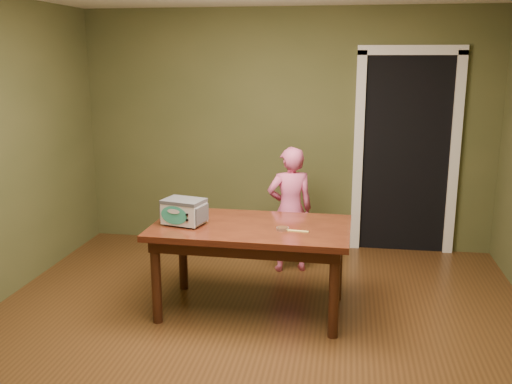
% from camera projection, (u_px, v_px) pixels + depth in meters
% --- Properties ---
extents(floor, '(5.00, 5.00, 0.00)m').
position_uv_depth(floor, '(245.00, 351.00, 4.15)').
color(floor, '#523217').
rests_on(floor, ground).
extents(room_shell, '(4.52, 5.02, 2.61)m').
position_uv_depth(room_shell, '(244.00, 116.00, 3.75)').
color(room_shell, brown).
rests_on(room_shell, ground).
extents(doorway, '(1.10, 0.66, 2.25)m').
position_uv_depth(doorway, '(403.00, 151.00, 6.37)').
color(doorway, black).
rests_on(doorway, ground).
extents(dining_table, '(1.62, 0.93, 0.75)m').
position_uv_depth(dining_table, '(251.00, 237.00, 4.66)').
color(dining_table, '#39160D').
rests_on(dining_table, floor).
extents(toy_oven, '(0.38, 0.30, 0.21)m').
position_uv_depth(toy_oven, '(184.00, 211.00, 4.63)').
color(toy_oven, '#4C4F54').
rests_on(toy_oven, dining_table).
extents(baking_pan, '(0.10, 0.10, 0.02)m').
position_uv_depth(baking_pan, '(283.00, 228.00, 4.50)').
color(baking_pan, silver).
rests_on(baking_pan, dining_table).
extents(spatula, '(0.18, 0.04, 0.01)m').
position_uv_depth(spatula, '(297.00, 231.00, 4.46)').
color(spatula, '#E4CD63').
rests_on(spatula, dining_table).
extents(child, '(0.53, 0.43, 1.25)m').
position_uv_depth(child, '(290.00, 210.00, 5.58)').
color(child, '#E45D91').
rests_on(child, floor).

